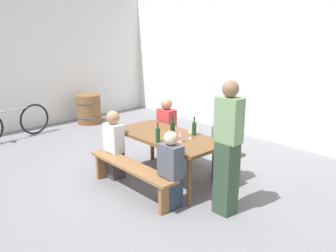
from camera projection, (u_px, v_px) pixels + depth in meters
ground_plane at (168, 179)px, 5.79m from camera, size 24.00×24.00×0.00m
back_wall at (276, 66)px, 7.32m from camera, size 14.00×0.20×3.20m
side_wall at (40, 60)px, 8.57m from camera, size 0.20×6.49×3.20m
tasting_table at (168, 140)px, 5.60m from camera, size 1.84×0.87×0.75m
bench_near at (131, 171)px, 5.21m from camera, size 1.74×0.30×0.45m
bench_far at (199, 148)px, 6.17m from camera, size 1.74×0.30×0.45m
wine_bottle_0 at (158, 135)px, 5.22m from camera, size 0.07×0.07×0.30m
wine_bottle_1 at (173, 129)px, 5.44m from camera, size 0.07×0.07×0.34m
wine_bottle_2 at (194, 128)px, 5.55m from camera, size 0.07×0.07×0.30m
wine_glass_0 at (190, 131)px, 5.39m from camera, size 0.06×0.06×0.16m
wine_glass_1 at (181, 134)px, 5.21m from camera, size 0.07×0.07×0.18m
seated_guest_near_0 at (114, 145)px, 5.71m from camera, size 0.32×0.24×1.13m
seated_guest_near_1 at (171, 172)px, 4.77m from camera, size 0.33×0.24×1.09m
seated_guest_far_0 at (167, 130)px, 6.49m from camera, size 0.33×0.24×1.16m
seated_guest_far_1 at (224, 149)px, 5.55m from camera, size 0.36×0.24×1.13m
standing_host at (227, 150)px, 4.53m from camera, size 0.33×0.24×1.78m
wine_barrel at (89, 109)px, 8.97m from camera, size 0.63×0.63×0.73m
parked_bicycle_0 at (11, 123)px, 7.65m from camera, size 0.29×1.76×0.90m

